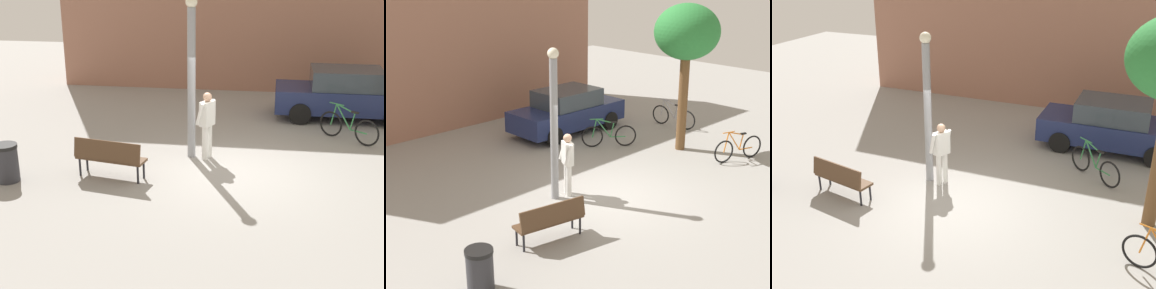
# 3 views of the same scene
# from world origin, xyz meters

# --- Properties ---
(ground_plane) EXTENTS (36.00, 36.00, 0.00)m
(ground_plane) POSITION_xyz_m (0.00, 0.00, 0.00)
(ground_plane) COLOR gray
(building_facade) EXTENTS (14.24, 2.00, 7.19)m
(building_facade) POSITION_xyz_m (0.00, 8.85, 3.60)
(building_facade) COLOR #9E6B56
(building_facade) RESTS_ON ground_plane
(lamppost) EXTENTS (0.28, 0.28, 3.90)m
(lamppost) POSITION_xyz_m (-1.17, 0.90, 2.08)
(lamppost) COLOR gray
(lamppost) RESTS_ON ground_plane
(person_by_lamppost) EXTENTS (0.47, 0.63, 1.67)m
(person_by_lamppost) POSITION_xyz_m (-0.78, 0.83, 0.97)
(person_by_lamppost) COLOR white
(person_by_lamppost) RESTS_ON ground_plane
(park_bench) EXTENTS (1.66, 0.76, 0.92)m
(park_bench) POSITION_xyz_m (-2.78, -0.74, 0.55)
(park_bench) COLOR #513823
(park_bench) RESTS_ON ground_plane
(plaza_tree) EXTENTS (2.01, 2.01, 4.62)m
(plaza_tree) POSITION_xyz_m (4.32, 0.89, 3.68)
(plaza_tree) COLOR brown
(plaza_tree) RESTS_ON ground_plane
(bicycle_green) EXTENTS (1.44, 1.17, 0.97)m
(bicycle_green) POSITION_xyz_m (2.83, 2.67, 0.38)
(bicycle_green) COLOR black
(bicycle_green) RESTS_ON ground_plane
(bicycle_orange) EXTENTS (1.73, 0.63, 0.97)m
(bicycle_orange) POSITION_xyz_m (4.71, -0.96, 0.38)
(bicycle_orange) COLOR black
(bicycle_orange) RESTS_ON ground_plane
(bicycle_silver) EXTENTS (0.17, 1.81, 0.97)m
(bicycle_silver) POSITION_xyz_m (6.18, 2.54, 0.38)
(bicycle_silver) COLOR black
(bicycle_silver) RESTS_ON ground_plane
(parked_car_navy) EXTENTS (4.21, 1.85, 1.55)m
(parked_car_navy) POSITION_xyz_m (2.98, 4.80, 0.77)
(parked_car_navy) COLOR navy
(parked_car_navy) RESTS_ON ground_plane
(trash_bin) EXTENTS (0.54, 0.54, 0.86)m
(trash_bin) POSITION_xyz_m (-4.99, -1.22, 0.44)
(trash_bin) COLOR #2D2D33
(trash_bin) RESTS_ON ground_plane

